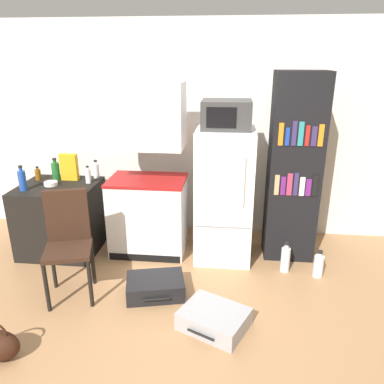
% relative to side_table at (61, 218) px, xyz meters
% --- Properties ---
extents(ground_plane, '(24.00, 24.00, 0.00)m').
position_rel_side_table_xyz_m(ground_plane, '(1.27, -1.23, -0.39)').
color(ground_plane, '#A3754C').
extents(wall_back, '(6.40, 0.10, 2.51)m').
position_rel_side_table_xyz_m(wall_back, '(1.47, 0.77, 0.87)').
color(wall_back, silver).
rests_on(wall_back, ground_plane).
extents(side_table, '(0.82, 0.74, 0.78)m').
position_rel_side_table_xyz_m(side_table, '(0.00, 0.00, 0.00)').
color(side_table, black).
rests_on(side_table, ground_plane).
extents(kitchen_hutch, '(0.83, 0.57, 1.87)m').
position_rel_side_table_xyz_m(kitchen_hutch, '(0.98, 0.09, 0.48)').
color(kitchen_hutch, white).
rests_on(kitchen_hutch, ground_plane).
extents(refrigerator, '(0.59, 0.64, 1.42)m').
position_rel_side_table_xyz_m(refrigerator, '(1.82, 0.06, 0.32)').
color(refrigerator, white).
rests_on(refrigerator, ground_plane).
extents(microwave, '(0.49, 0.40, 0.28)m').
position_rel_side_table_xyz_m(microwave, '(1.82, 0.06, 1.17)').
color(microwave, '#333333').
rests_on(microwave, refrigerator).
extents(bookshelf, '(0.52, 0.41, 1.98)m').
position_rel_side_table_xyz_m(bookshelf, '(2.54, 0.17, 0.60)').
color(bookshelf, black).
rests_on(bookshelf, ground_plane).
extents(bottle_blue_soda, '(0.08, 0.08, 0.27)m').
position_rel_side_table_xyz_m(bottle_blue_soda, '(-0.28, -0.19, 0.50)').
color(bottle_blue_soda, '#1E47A3').
rests_on(bottle_blue_soda, side_table).
extents(bottle_amber_beer, '(0.06, 0.06, 0.16)m').
position_rel_side_table_xyz_m(bottle_amber_beer, '(-0.29, 0.16, 0.45)').
color(bottle_amber_beer, brown).
rests_on(bottle_amber_beer, side_table).
extents(bottle_green_tall, '(0.09, 0.09, 0.25)m').
position_rel_side_table_xyz_m(bottle_green_tall, '(-0.09, 0.19, 0.49)').
color(bottle_green_tall, '#1E6028').
rests_on(bottle_green_tall, side_table).
extents(bottle_clear_short, '(0.07, 0.07, 0.21)m').
position_rel_side_table_xyz_m(bottle_clear_short, '(0.34, 0.31, 0.48)').
color(bottle_clear_short, silver).
rests_on(bottle_clear_short, side_table).
extents(bottle_milk_white, '(0.06, 0.06, 0.20)m').
position_rel_side_table_xyz_m(bottle_milk_white, '(0.32, 0.11, 0.47)').
color(bottle_milk_white, white).
rests_on(bottle_milk_white, side_table).
extents(bowl, '(0.15, 0.15, 0.04)m').
position_rel_side_table_xyz_m(bowl, '(-0.06, -0.01, 0.41)').
color(bowl, silver).
rests_on(bowl, side_table).
extents(cereal_box, '(0.19, 0.07, 0.30)m').
position_rel_side_table_xyz_m(cereal_box, '(0.07, 0.21, 0.54)').
color(cereal_box, gold).
rests_on(cereal_box, side_table).
extents(chair, '(0.50, 0.50, 0.99)m').
position_rel_side_table_xyz_m(chair, '(0.44, -0.79, 0.19)').
color(chair, black).
rests_on(chair, ground_plane).
extents(suitcase_large_flat, '(0.60, 0.48, 0.17)m').
position_rel_side_table_xyz_m(suitcase_large_flat, '(1.22, -0.76, -0.31)').
color(suitcase_large_flat, black).
rests_on(suitcase_large_flat, ground_plane).
extents(suitcase_small_flat, '(0.64, 0.59, 0.15)m').
position_rel_side_table_xyz_m(suitcase_small_flat, '(1.79, -1.15, -0.31)').
color(suitcase_small_flat, '#99999E').
rests_on(suitcase_small_flat, ground_plane).
extents(water_bottle_front, '(0.10, 0.10, 0.29)m').
position_rel_side_table_xyz_m(water_bottle_front, '(2.80, -0.29, -0.27)').
color(water_bottle_front, silver).
rests_on(water_bottle_front, ground_plane).
extents(water_bottle_middle, '(0.09, 0.09, 0.33)m').
position_rel_side_table_xyz_m(water_bottle_middle, '(2.48, -0.22, -0.25)').
color(water_bottle_middle, silver).
rests_on(water_bottle_middle, ground_plane).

